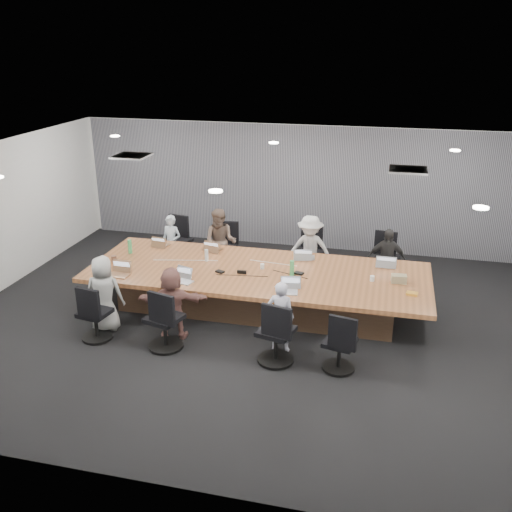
% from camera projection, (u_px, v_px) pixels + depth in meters
% --- Properties ---
extents(floor, '(10.00, 8.00, 0.00)m').
position_uv_depth(floor, '(251.00, 320.00, 9.90)').
color(floor, black).
rests_on(floor, ground).
extents(ceiling, '(10.00, 8.00, 0.00)m').
position_uv_depth(ceiling, '(250.00, 161.00, 8.89)').
color(ceiling, white).
rests_on(ceiling, wall_back).
extents(wall_back, '(10.00, 0.00, 2.80)m').
position_uv_depth(wall_back, '(293.00, 186.00, 13.02)').
color(wall_back, silver).
rests_on(wall_back, ground).
extents(wall_front, '(10.00, 0.00, 2.80)m').
position_uv_depth(wall_front, '(154.00, 376.00, 5.77)').
color(wall_front, silver).
rests_on(wall_front, ground).
extents(curtain, '(9.80, 0.04, 2.80)m').
position_uv_depth(curtain, '(292.00, 187.00, 12.94)').
color(curtain, slate).
rests_on(curtain, ground).
extents(conference_table, '(6.00, 2.20, 0.74)m').
position_uv_depth(conference_table, '(257.00, 288.00, 10.21)').
color(conference_table, brown).
rests_on(conference_table, ground).
extents(chair_0, '(0.68, 0.68, 0.86)m').
position_uv_depth(chair_0, '(178.00, 245.00, 12.21)').
color(chair_0, black).
rests_on(chair_0, ground).
extents(chair_1, '(0.54, 0.54, 0.75)m').
position_uv_depth(chair_1, '(226.00, 252.00, 12.00)').
color(chair_1, black).
rests_on(chair_1, ground).
extents(chair_2, '(0.68, 0.68, 0.85)m').
position_uv_depth(chair_2, '(312.00, 257.00, 11.58)').
color(chair_2, black).
rests_on(chair_2, ground).
extents(chair_3, '(0.63, 0.63, 0.82)m').
position_uv_depth(chair_3, '(386.00, 264.00, 11.26)').
color(chair_3, black).
rests_on(chair_3, ground).
extents(chair_4, '(0.61, 0.61, 0.78)m').
position_uv_depth(chair_4, '(95.00, 317.00, 9.17)').
color(chair_4, black).
rests_on(chair_4, ground).
extents(chair_5, '(0.72, 0.72, 0.86)m').
position_uv_depth(chair_5, '(165.00, 323.00, 8.89)').
color(chair_5, black).
rests_on(chair_5, ground).
extents(chair_6, '(0.70, 0.70, 0.86)m').
position_uv_depth(chair_6, '(276.00, 336.00, 8.50)').
color(chair_6, black).
rests_on(chair_6, ground).
extents(chair_7, '(0.61, 0.61, 0.76)m').
position_uv_depth(chair_7, '(339.00, 347.00, 8.31)').
color(chair_7, black).
rests_on(chair_7, ground).
extents(person_0, '(0.47, 0.34, 1.19)m').
position_uv_depth(person_0, '(172.00, 243.00, 11.83)').
color(person_0, '#ADBCCA').
rests_on(person_0, ground).
extents(laptop_0, '(0.34, 0.26, 0.02)m').
position_uv_depth(laptop_0, '(161.00, 245.00, 11.28)').
color(laptop_0, '#8C6647').
rests_on(laptop_0, conference_table).
extents(person_1, '(0.69, 0.55, 1.39)m').
position_uv_depth(person_1, '(221.00, 243.00, 11.56)').
color(person_1, brown).
rests_on(person_1, ground).
extents(laptop_1, '(0.39, 0.31, 0.02)m').
position_uv_depth(laptop_1, '(212.00, 249.00, 11.04)').
color(laptop_1, '#8C6647').
rests_on(laptop_1, conference_table).
extents(person_2, '(0.92, 0.56, 1.39)m').
position_uv_depth(person_2, '(310.00, 250.00, 11.16)').
color(person_2, '#B1B1B1').
rests_on(person_2, ground).
extents(laptop_2, '(0.38, 0.29, 0.02)m').
position_uv_depth(laptop_2, '(306.00, 257.00, 10.64)').
color(laptop_2, '#B2B2B7').
rests_on(laptop_2, conference_table).
extents(person_3, '(0.75, 0.35, 1.25)m').
position_uv_depth(person_3, '(386.00, 260.00, 10.87)').
color(person_3, '#282828').
rests_on(person_3, ground).
extents(laptop_3, '(0.36, 0.25, 0.02)m').
position_uv_depth(laptop_3, '(386.00, 264.00, 10.32)').
color(laptop_3, '#B2B2B7').
rests_on(laptop_3, conference_table).
extents(person_4, '(0.69, 0.51, 1.30)m').
position_uv_depth(person_4, '(104.00, 294.00, 9.39)').
color(person_4, '#9C9E9C').
rests_on(person_4, ground).
extents(laptop_4, '(0.36, 0.26, 0.02)m').
position_uv_depth(laptop_4, '(119.00, 275.00, 9.85)').
color(laptop_4, '#8C6647').
rests_on(laptop_4, conference_table).
extents(person_5, '(1.19, 0.63, 1.22)m').
position_uv_depth(person_5, '(172.00, 303.00, 9.14)').
color(person_5, '#84544D').
rests_on(person_5, ground).
extents(laptop_5, '(0.34, 0.27, 0.02)m').
position_uv_depth(laptop_5, '(184.00, 282.00, 9.59)').
color(laptop_5, '#B2B2B7').
rests_on(laptop_5, conference_table).
extents(person_6, '(0.44, 0.30, 1.17)m').
position_uv_depth(person_6, '(281.00, 317.00, 8.77)').
color(person_6, silver).
rests_on(person_6, ground).
extents(laptop_6, '(0.36, 0.27, 0.02)m').
position_uv_depth(laptop_6, '(287.00, 292.00, 9.20)').
color(laptop_6, '#B2B2B7').
rests_on(laptop_6, conference_table).
extents(bottle_green_left, '(0.08, 0.08, 0.27)m').
position_uv_depth(bottle_green_left, '(130.00, 247.00, 10.83)').
color(bottle_green_left, '#41A55A').
rests_on(bottle_green_left, conference_table).
extents(bottle_green_right, '(0.09, 0.09, 0.27)m').
position_uv_depth(bottle_green_right, '(292.00, 268.00, 9.83)').
color(bottle_green_right, '#41A55A').
rests_on(bottle_green_right, conference_table).
extents(bottle_clear, '(0.09, 0.09, 0.22)m').
position_uv_depth(bottle_clear, '(206.00, 255.00, 10.47)').
color(bottle_clear, silver).
rests_on(bottle_clear, conference_table).
extents(cup_white_far, '(0.09, 0.09, 0.09)m').
position_uv_depth(cup_white_far, '(262.00, 266.00, 10.14)').
color(cup_white_far, white).
rests_on(cup_white_far, conference_table).
extents(cup_white_near, '(0.08, 0.08, 0.09)m').
position_uv_depth(cup_white_near, '(372.00, 278.00, 9.63)').
color(cup_white_near, white).
rests_on(cup_white_near, conference_table).
extents(mug_brown, '(0.12, 0.12, 0.12)m').
position_uv_depth(mug_brown, '(114.00, 259.00, 10.44)').
color(mug_brown, brown).
rests_on(mug_brown, conference_table).
extents(mic_left, '(0.17, 0.15, 0.03)m').
position_uv_depth(mic_left, '(220.00, 272.00, 9.99)').
color(mic_left, black).
rests_on(mic_left, conference_table).
extents(mic_right, '(0.18, 0.14, 0.03)m').
position_uv_depth(mic_right, '(299.00, 273.00, 9.92)').
color(mic_right, black).
rests_on(mic_right, conference_table).
extents(stapler, '(0.16, 0.05, 0.06)m').
position_uv_depth(stapler, '(242.00, 272.00, 9.93)').
color(stapler, black).
rests_on(stapler, conference_table).
extents(canvas_bag, '(0.26, 0.17, 0.14)m').
position_uv_depth(canvas_bag, '(399.00, 279.00, 9.56)').
color(canvas_bag, '#978964').
rests_on(canvas_bag, conference_table).
extents(snack_packet, '(0.20, 0.15, 0.04)m').
position_uv_depth(snack_packet, '(412.00, 294.00, 9.13)').
color(snack_packet, gold).
rests_on(snack_packet, conference_table).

